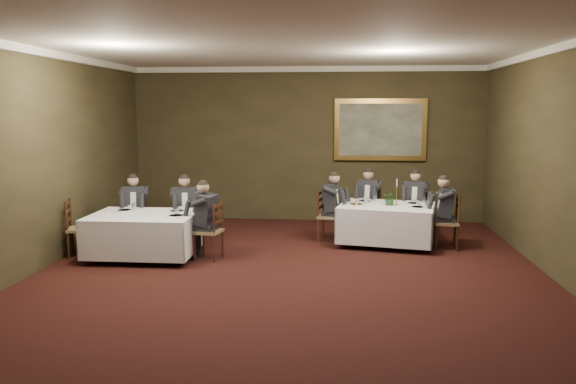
% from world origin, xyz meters
% --- Properties ---
extents(ground, '(10.00, 10.00, 0.00)m').
position_xyz_m(ground, '(0.00, 0.00, 0.00)').
color(ground, black).
rests_on(ground, ground).
extents(ceiling, '(8.00, 10.00, 0.10)m').
position_xyz_m(ceiling, '(0.00, 0.00, 3.50)').
color(ceiling, silver).
rests_on(ceiling, back_wall).
extents(back_wall, '(8.00, 0.10, 3.50)m').
position_xyz_m(back_wall, '(0.00, 5.00, 1.75)').
color(back_wall, '#2F2817').
rests_on(back_wall, ground).
extents(front_wall, '(8.00, 0.10, 3.50)m').
position_xyz_m(front_wall, '(0.00, -5.00, 1.75)').
color(front_wall, '#2F2817').
rests_on(front_wall, ground).
extents(left_wall, '(0.10, 10.00, 3.50)m').
position_xyz_m(left_wall, '(-4.00, 0.00, 1.75)').
color(left_wall, '#2F2817').
rests_on(left_wall, ground).
extents(crown_molding, '(8.00, 10.00, 0.12)m').
position_xyz_m(crown_molding, '(0.00, 0.00, 3.44)').
color(crown_molding, white).
rests_on(crown_molding, back_wall).
extents(table_main, '(1.97, 1.64, 0.67)m').
position_xyz_m(table_main, '(1.65, 2.71, 0.45)').
color(table_main, black).
rests_on(table_main, ground).
extents(table_second, '(1.81, 1.39, 0.67)m').
position_xyz_m(table_second, '(-2.60, 1.37, 0.45)').
color(table_second, black).
rests_on(table_second, ground).
extents(chair_main_backleft, '(0.54, 0.53, 1.00)m').
position_xyz_m(chair_main_backleft, '(1.37, 3.68, 0.28)').
color(chair_main_backleft, olive).
rests_on(chair_main_backleft, ground).
extents(diner_main_backleft, '(0.52, 0.58, 1.35)m').
position_xyz_m(diner_main_backleft, '(1.36, 3.67, 0.51)').
color(diner_main_backleft, black).
rests_on(diner_main_backleft, chair_main_backleft).
extents(chair_main_backright, '(0.54, 0.52, 1.00)m').
position_xyz_m(chair_main_backright, '(2.29, 3.50, 0.28)').
color(chair_main_backright, olive).
rests_on(chair_main_backright, ground).
extents(diner_main_backright, '(0.52, 0.57, 1.35)m').
position_xyz_m(diner_main_backright, '(2.28, 3.49, 0.51)').
color(diner_main_backright, black).
rests_on(diner_main_backright, chair_main_backright).
extents(chair_main_endleft, '(0.51, 0.52, 1.00)m').
position_xyz_m(chair_main_endleft, '(0.57, 2.92, 0.28)').
color(chair_main_endleft, olive).
rests_on(chair_main_endleft, ground).
extents(diner_main_endleft, '(0.56, 0.50, 1.35)m').
position_xyz_m(diner_main_endleft, '(0.58, 2.92, 0.51)').
color(diner_main_endleft, black).
rests_on(diner_main_endleft, chair_main_endleft).
extents(chair_main_endright, '(0.45, 0.47, 1.00)m').
position_xyz_m(chair_main_endright, '(2.74, 2.50, 0.28)').
color(chair_main_endright, olive).
rests_on(chair_main_endright, ground).
extents(diner_main_endright, '(0.51, 0.44, 1.35)m').
position_xyz_m(diner_main_endright, '(2.73, 2.50, 0.51)').
color(diner_main_endright, black).
rests_on(diner_main_endright, chair_main_endright).
extents(chair_sec_backleft, '(0.52, 0.50, 1.00)m').
position_xyz_m(chair_sec_backleft, '(-3.09, 2.29, 0.28)').
color(chair_sec_backleft, olive).
rests_on(chair_sec_backleft, ground).
extents(diner_sec_backleft, '(0.49, 0.55, 1.35)m').
position_xyz_m(diner_sec_backleft, '(-3.09, 2.28, 0.51)').
color(diner_sec_backleft, black).
rests_on(diner_sec_backleft, chair_sec_backleft).
extents(chair_sec_backright, '(0.53, 0.52, 1.00)m').
position_xyz_m(chair_sec_backright, '(-2.13, 2.30, 0.28)').
color(chair_sec_backright, olive).
rests_on(chair_sec_backright, ground).
extents(diner_sec_backright, '(0.51, 0.57, 1.35)m').
position_xyz_m(diner_sec_backright, '(-2.12, 2.29, 0.51)').
color(diner_sec_backright, black).
rests_on(diner_sec_backright, chair_sec_backright).
extents(chair_sec_endright, '(0.49, 0.51, 1.00)m').
position_xyz_m(chair_sec_endright, '(-1.46, 1.38, 0.28)').
color(chair_sec_endright, olive).
rests_on(chair_sec_endright, ground).
extents(diner_sec_endright, '(0.54, 0.48, 1.35)m').
position_xyz_m(diner_sec_endright, '(-1.47, 1.38, 0.51)').
color(diner_sec_endright, black).
rests_on(diner_sec_endright, chair_sec_endright).
extents(chair_sec_endleft, '(0.52, 0.54, 1.00)m').
position_xyz_m(chair_sec_endleft, '(-3.74, 1.36, 0.28)').
color(chair_sec_endleft, olive).
rests_on(chair_sec_endleft, ground).
extents(centerpiece, '(0.33, 0.31, 0.30)m').
position_xyz_m(centerpiece, '(1.71, 2.69, 0.91)').
color(centerpiece, '#2D5926').
rests_on(centerpiece, table_main).
extents(candlestick, '(0.07, 0.07, 0.51)m').
position_xyz_m(candlestick, '(1.83, 2.74, 0.95)').
color(candlestick, gold).
rests_on(candlestick, table_main).
extents(place_setting_table_main, '(0.33, 0.31, 0.14)m').
position_xyz_m(place_setting_table_main, '(1.31, 3.19, 0.80)').
color(place_setting_table_main, white).
rests_on(place_setting_table_main, table_main).
extents(place_setting_table_second, '(0.33, 0.31, 0.14)m').
position_xyz_m(place_setting_table_second, '(-3.04, 1.77, 0.80)').
color(place_setting_table_second, white).
rests_on(place_setting_table_second, table_second).
extents(painting, '(2.05, 0.09, 1.38)m').
position_xyz_m(painting, '(1.65, 4.94, 2.10)').
color(painting, tan).
rests_on(painting, back_wall).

